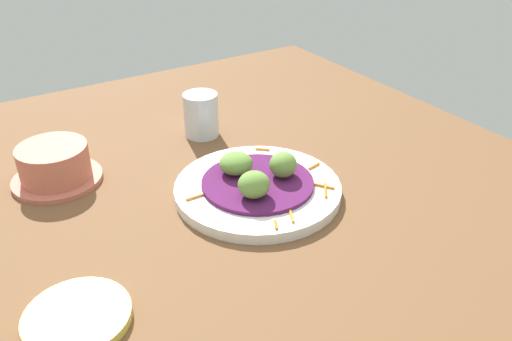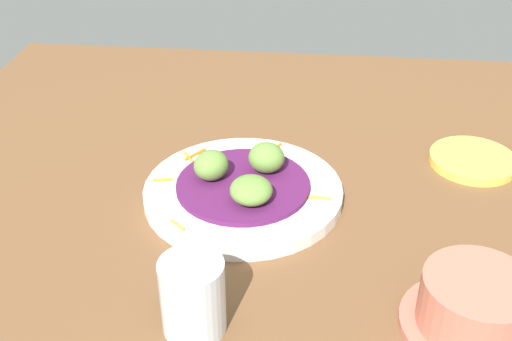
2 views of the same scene
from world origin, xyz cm
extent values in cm
cube|color=brown|center=(0.00, 0.00, 1.00)|extent=(110.00, 110.00, 2.00)
cylinder|color=white|center=(-5.20, 4.73, 2.83)|extent=(25.80, 25.80, 1.66)
cylinder|color=#51194C|center=(-5.20, 4.73, 3.99)|extent=(17.35, 17.35, 0.66)
cylinder|color=orange|center=(-12.82, 11.87, 3.86)|extent=(2.58, 3.27, 0.40)
cylinder|color=orange|center=(-13.32, 10.69, 3.86)|extent=(2.32, 3.08, 0.40)
cylinder|color=orange|center=(-15.90, 5.05, 3.86)|extent=(2.58, 0.96, 0.40)
cylinder|color=orange|center=(-4.59, 14.60, 3.86)|extent=(1.65, 2.82, 0.40)
cylinder|color=orange|center=(-11.91, -4.37, 3.86)|extent=(2.09, 1.91, 0.40)
cylinder|color=orange|center=(-1.56, 15.14, 3.86)|extent=(1.25, 1.89, 0.40)
cylinder|color=orange|center=(4.74, 3.00, 3.86)|extent=(2.81, 0.40, 0.40)
ellipsoid|color=olive|center=(-2.48, 8.02, 6.29)|extent=(5.15, 5.02, 3.94)
ellipsoid|color=olive|center=(-9.41, 5.44, 6.28)|extent=(6.30, 6.31, 3.91)
ellipsoid|color=olive|center=(-3.71, 0.73, 5.97)|extent=(6.29, 6.26, 3.29)
cylinder|color=#E0CC4C|center=(26.15, 16.37, 2.60)|extent=(12.10, 12.10, 1.19)
cylinder|color=#C66B56|center=(20.18, -15.72, 2.40)|extent=(14.20, 14.20, 0.80)
cylinder|color=#C66B56|center=(20.18, -15.72, 5.53)|extent=(11.02, 11.02, 5.47)
cylinder|color=silver|center=(-7.33, -18.31, 6.10)|extent=(6.43, 6.43, 8.20)
camera|label=1|loc=(32.17, 63.66, 46.95)|focal=37.34mm
camera|label=2|loc=(3.46, -63.09, 49.66)|focal=44.68mm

